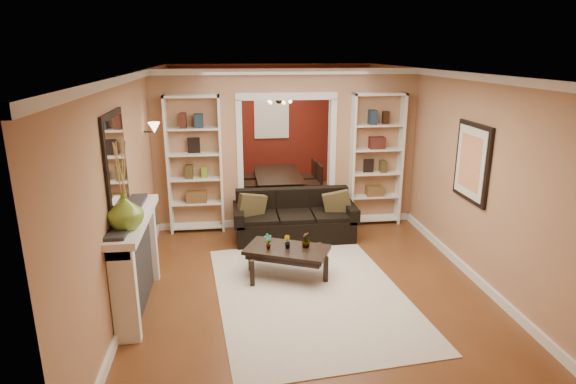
{
  "coord_description": "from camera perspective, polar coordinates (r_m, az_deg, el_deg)",
  "views": [
    {
      "loc": [
        -0.99,
        -6.88,
        2.98
      ],
      "look_at": [
        -0.22,
        -0.8,
        1.17
      ],
      "focal_mm": 30.0,
      "sensor_mm": 36.0,
      "label": 1
    }
  ],
  "objects": [
    {
      "name": "floor",
      "position": [
        7.56,
        0.92,
        -6.77
      ],
      "size": [
        8.0,
        8.0,
        0.0
      ],
      "primitive_type": "plane",
      "color": "brown",
      "rests_on": "ground"
    },
    {
      "name": "ceiling",
      "position": [
        6.95,
        1.02,
        14.13
      ],
      "size": [
        8.0,
        8.0,
        0.0
      ],
      "primitive_type": "plane",
      "rotation": [
        3.14,
        0.0,
        0.0
      ],
      "color": "white",
      "rests_on": "ground"
    },
    {
      "name": "wall_back",
      "position": [
        11.04,
        -1.98,
        7.94
      ],
      "size": [
        8.0,
        0.0,
        8.0
      ],
      "primitive_type": "plane",
      "rotation": [
        1.57,
        0.0,
        0.0
      ],
      "color": "tan",
      "rests_on": "ground"
    },
    {
      "name": "wall_front",
      "position": [
        3.45,
        10.57,
        -12.04
      ],
      "size": [
        8.0,
        0.0,
        8.0
      ],
      "primitive_type": "plane",
      "rotation": [
        -1.57,
        0.0,
        0.0
      ],
      "color": "tan",
      "rests_on": "ground"
    },
    {
      "name": "wall_left",
      "position": [
        7.18,
        -17.12,
        2.59
      ],
      "size": [
        0.0,
        8.0,
        8.0
      ],
      "primitive_type": "plane",
      "rotation": [
        1.57,
        0.0,
        1.57
      ],
      "color": "tan",
      "rests_on": "ground"
    },
    {
      "name": "wall_right",
      "position": [
        7.77,
        17.65,
        3.56
      ],
      "size": [
        0.0,
        8.0,
        8.0
      ],
      "primitive_type": "plane",
      "rotation": [
        1.57,
        0.0,
        -1.57
      ],
      "color": "tan",
      "rests_on": "ground"
    },
    {
      "name": "partition_wall",
      "position": [
        8.3,
        -0.2,
        5.12
      ],
      "size": [
        4.5,
        0.15,
        2.7
      ],
      "primitive_type": "cube",
      "color": "tan",
      "rests_on": "floor"
    },
    {
      "name": "red_back_panel",
      "position": [
        11.02,
        -1.97,
        7.77
      ],
      "size": [
        4.44,
        0.04,
        2.64
      ],
      "primitive_type": "cube",
      "color": "maroon",
      "rests_on": "floor"
    },
    {
      "name": "dining_window",
      "position": [
        10.95,
        -1.96,
        8.93
      ],
      "size": [
        0.78,
        0.03,
        0.98
      ],
      "primitive_type": "cube",
      "color": "#8CA5CC",
      "rests_on": "wall_back"
    },
    {
      "name": "area_rug",
      "position": [
        6.26,
        2.66,
        -11.94
      ],
      "size": [
        2.61,
        3.44,
        0.01
      ],
      "primitive_type": "cube",
      "rotation": [
        0.0,
        0.0,
        0.1
      ],
      "color": "beige",
      "rests_on": "floor"
    },
    {
      "name": "sofa",
      "position": [
        7.84,
        0.79,
        -2.87
      ],
      "size": [
        1.98,
        0.85,
        0.77
      ],
      "primitive_type": "cube",
      "color": "black",
      "rests_on": "floor"
    },
    {
      "name": "pillow_left",
      "position": [
        7.69,
        -4.37,
        -1.62
      ],
      "size": [
        0.46,
        0.28,
        0.45
      ],
      "primitive_type": "cube",
      "rotation": [
        0.0,
        0.0,
        0.37
      ],
      "color": "brown",
      "rests_on": "sofa"
    },
    {
      "name": "pillow_right",
      "position": [
        7.88,
        5.87,
        -1.28
      ],
      "size": [
        0.44,
        0.18,
        0.43
      ],
      "primitive_type": "cube",
      "rotation": [
        0.0,
        0.0,
        -0.14
      ],
      "color": "brown",
      "rests_on": "sofa"
    },
    {
      "name": "coffee_table",
      "position": [
        6.62,
        -0.11,
        -8.31
      ],
      "size": [
        1.24,
        0.99,
        0.42
      ],
      "primitive_type": "cube",
      "rotation": [
        0.0,
        0.0,
        -0.42
      ],
      "color": "black",
      "rests_on": "floor"
    },
    {
      "name": "plant_left",
      "position": [
        6.47,
        -2.37,
        -5.88
      ],
      "size": [
        0.13,
        0.12,
        0.22
      ],
      "primitive_type": "imported",
      "rotation": [
        0.0,
        0.0,
        0.41
      ],
      "color": "#336626",
      "rests_on": "coffee_table"
    },
    {
      "name": "plant_center",
      "position": [
        6.5,
        -0.11,
        -5.94
      ],
      "size": [
        0.12,
        0.13,
        0.18
      ],
      "primitive_type": "imported",
      "rotation": [
        0.0,
        0.0,
        2.21
      ],
      "color": "#336626",
      "rests_on": "coffee_table"
    },
    {
      "name": "plant_right",
      "position": [
        6.53,
        2.13,
        -5.68
      ],
      "size": [
        0.15,
        0.15,
        0.21
      ],
      "primitive_type": "imported",
      "rotation": [
        0.0,
        0.0,
        4.36
      ],
      "color": "#336626",
      "rests_on": "coffee_table"
    },
    {
      "name": "bookshelf_left",
      "position": [
        8.14,
        -10.97,
        3.14
      ],
      "size": [
        0.9,
        0.3,
        2.3
      ],
      "primitive_type": "cube",
      "color": "white",
      "rests_on": "floor"
    },
    {
      "name": "bookshelf_right",
      "position": [
        8.5,
        10.39,
        3.74
      ],
      "size": [
        0.9,
        0.3,
        2.3
      ],
      "primitive_type": "cube",
      "color": "white",
      "rests_on": "floor"
    },
    {
      "name": "fireplace",
      "position": [
        5.99,
        -17.32,
        -7.96
      ],
      "size": [
        0.32,
        1.7,
        1.16
      ],
      "primitive_type": "cube",
      "color": "white",
      "rests_on": "floor"
    },
    {
      "name": "vase",
      "position": [
        5.33,
        -18.77,
        -2.17
      ],
      "size": [
        0.38,
        0.38,
        0.4
      ],
      "primitive_type": "imported",
      "rotation": [
        0.0,
        0.0,
        0.01
      ],
      "color": "olive",
      "rests_on": "fireplace"
    },
    {
      "name": "mirror",
      "position": [
        5.64,
        -19.76,
        3.4
      ],
      "size": [
        0.03,
        0.95,
        1.1
      ],
      "primitive_type": "cube",
      "color": "silver",
      "rests_on": "wall_left"
    },
    {
      "name": "wall_sconce",
      "position": [
        7.61,
        -16.01,
        7.12
      ],
      "size": [
        0.18,
        0.18,
        0.22
      ],
      "primitive_type": "cube",
      "color": "#FFE0A5",
      "rests_on": "wall_left"
    },
    {
      "name": "framed_art",
      "position": [
        6.84,
        20.91,
        3.29
      ],
      "size": [
        0.04,
        0.85,
        1.05
      ],
      "primitive_type": "cube",
      "color": "black",
      "rests_on": "wall_right"
    },
    {
      "name": "dining_table",
      "position": [
        9.83,
        -1.02,
        0.56
      ],
      "size": [
        1.65,
        0.92,
        0.58
      ],
      "primitive_type": "imported",
      "rotation": [
        0.0,
        0.0,
        1.57
      ],
      "color": "black",
      "rests_on": "floor"
    },
    {
      "name": "dining_chair_nw",
      "position": [
        9.46,
        -4.15,
        0.87
      ],
      "size": [
        0.58,
        0.58,
        0.9
      ],
      "primitive_type": "cube",
      "rotation": [
        0.0,
        0.0,
        1.98
      ],
      "color": "black",
      "rests_on": "floor"
    },
    {
      "name": "dining_chair_ne",
      "position": [
        9.58,
        2.44,
        0.95
      ],
      "size": [
        0.49,
        0.49,
        0.84
      ],
      "primitive_type": "cube",
      "rotation": [
        0.0,
        0.0,
        -1.76
      ],
      "color": "black",
      "rests_on": "floor"
    },
    {
      "name": "dining_chair_sw",
      "position": [
        10.04,
        -4.34,
        1.8
      ],
      "size": [
        0.59,
        0.59,
        0.9
      ],
      "primitive_type": "cube",
      "rotation": [
        0.0,
        0.0,
        1.15
      ],
      "color": "black",
      "rests_on": "floor"
    },
    {
      "name": "dining_chair_se",
      "position": [
        10.16,
        1.88,
        1.73
      ],
      "size": [
        0.48,
        0.48,
        0.8
      ],
      "primitive_type": "cube",
      "rotation": [
        0.0,
        0.0,
        -1.32
      ],
      "color": "black",
      "rests_on": "floor"
    },
    {
      "name": "chandelier",
      "position": [
        9.68,
        -1.3,
        10.74
      ],
      "size": [
        0.5,
        0.5,
        0.3
      ],
      "primitive_type": "cube",
      "color": "#342017",
      "rests_on": "ceiling"
    }
  ]
}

